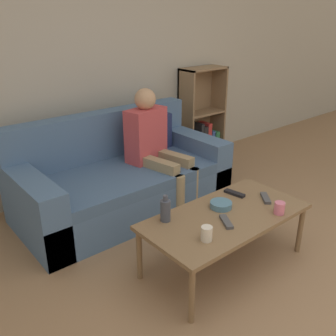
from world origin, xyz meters
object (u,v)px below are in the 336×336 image
at_px(person_adult, 153,140).
at_px(bottle, 165,210).
at_px(cup_near, 279,208).
at_px(tv_remote_1, 266,198).
at_px(cup_far, 207,234).
at_px(tv_remote_0, 234,193).
at_px(bookshelf, 200,126).
at_px(snack_bowl, 221,205).
at_px(tv_remote_2, 226,222).
at_px(coffee_table, 226,219).
at_px(couch, 122,180).

height_order(person_adult, bottle, person_adult).
xyz_separation_m(cup_near, tv_remote_1, (0.11, 0.20, -0.03)).
distance_m(cup_far, tv_remote_0, 0.70).
distance_m(cup_near, cup_far, 0.65).
relative_size(bookshelf, snack_bowl, 7.12).
height_order(tv_remote_0, tv_remote_2, same).
bearing_deg(coffee_table, cup_far, -157.33).
relative_size(tv_remote_2, bottle, 0.89).
bearing_deg(tv_remote_2, bottle, 165.06).
height_order(cup_far, tv_remote_2, cup_far).
bearing_deg(snack_bowl, tv_remote_1, -19.91).
relative_size(coffee_table, bottle, 6.38).
relative_size(cup_far, tv_remote_0, 0.55).
relative_size(tv_remote_0, bottle, 0.91).
height_order(tv_remote_0, bottle, bottle).
relative_size(bookshelf, cup_far, 11.86).
bearing_deg(coffee_table, person_adult, 78.90).
relative_size(person_adult, tv_remote_0, 6.36).
xyz_separation_m(coffee_table, cup_far, (-0.34, -0.14, 0.08)).
xyz_separation_m(cup_near, tv_remote_0, (-0.01, 0.40, -0.03)).
bearing_deg(bookshelf, person_adult, -153.57).
bearing_deg(cup_near, couch, 104.52).
distance_m(coffee_table, person_adult, 1.19).
distance_m(coffee_table, snack_bowl, 0.12).
bearing_deg(bottle, couch, 73.44).
bearing_deg(bottle, tv_remote_1, -17.29).
relative_size(bookshelf, tv_remote_1, 7.14).
distance_m(bookshelf, tv_remote_2, 2.38).
relative_size(tv_remote_0, tv_remote_1, 1.09).
xyz_separation_m(person_adult, snack_bowl, (-0.18, -1.05, -0.20)).
bearing_deg(person_adult, coffee_table, -112.01).
height_order(couch, bottle, couch).
bearing_deg(couch, bottle, -106.56).
height_order(cup_near, cup_far, cup_far).
bearing_deg(couch, person_adult, -16.99).
height_order(coffee_table, cup_near, cup_near).
xyz_separation_m(tv_remote_0, tv_remote_1, (0.12, -0.21, 0.00)).
relative_size(coffee_table, tv_remote_1, 7.65).
distance_m(snack_bowl, bottle, 0.45).
height_order(bookshelf, coffee_table, bookshelf).
height_order(person_adult, cup_near, person_adult).
distance_m(person_adult, bottle, 1.12).
distance_m(person_adult, snack_bowl, 1.08).
bearing_deg(cup_near, bookshelf, 60.15).
xyz_separation_m(tv_remote_1, snack_bowl, (-0.36, 0.13, 0.01)).
relative_size(person_adult, snack_bowl, 6.94).
bearing_deg(person_adult, bookshelf, 15.51).
xyz_separation_m(couch, person_adult, (0.30, -0.09, 0.36)).
distance_m(bookshelf, coffee_table, 2.26).
height_order(bookshelf, snack_bowl, bookshelf).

